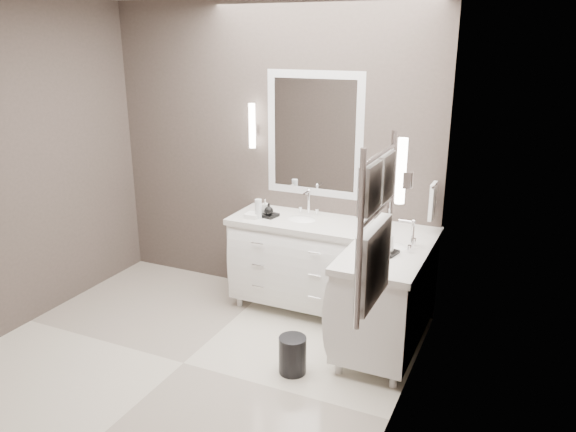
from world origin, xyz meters
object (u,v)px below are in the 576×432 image
at_px(vanity_back, 301,258).
at_px(waste_bin, 293,355).
at_px(vanity_right, 388,290).
at_px(towel_ladder, 375,236).

relative_size(vanity_back, waste_bin, 4.35).
bearing_deg(vanity_right, towel_ladder, -80.16).
distance_m(towel_ladder, waste_bin, 1.59).
relative_size(vanity_right, towel_ladder, 1.38).
distance_m(vanity_back, towel_ladder, 2.16).
relative_size(towel_ladder, waste_bin, 3.16).
distance_m(vanity_back, waste_bin, 1.10).
bearing_deg(vanity_right, vanity_back, 159.62).
relative_size(vanity_back, vanity_right, 1.00).
xyz_separation_m(vanity_back, vanity_right, (0.88, -0.33, 0.00)).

